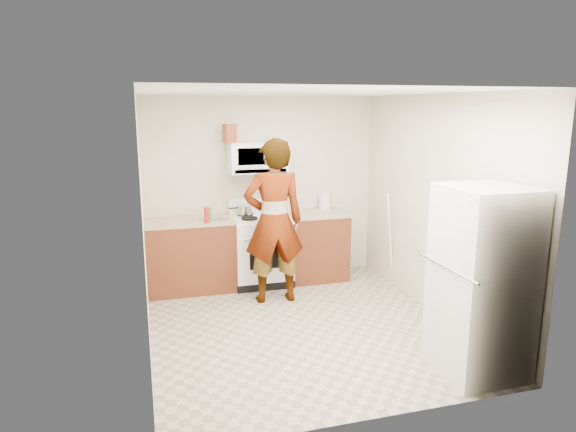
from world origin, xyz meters
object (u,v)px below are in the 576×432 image
object	(u,v)px
gas_range	(261,248)
kettle	(325,202)
person	(274,221)
saucepan	(244,210)
microwave	(258,157)
fridge	(482,282)

from	to	relation	value
gas_range	kettle	distance (m)	1.14
person	kettle	world-z (taller)	person
person	saucepan	size ratio (longest dim) A/B	10.33
kettle	saucepan	distance (m)	1.18
gas_range	saucepan	world-z (taller)	gas_range
kettle	saucepan	size ratio (longest dim) A/B	1.06
kettle	saucepan	bearing A→B (deg)	-151.13
microwave	saucepan	distance (m)	0.72
fridge	person	bearing A→B (deg)	120.70
kettle	microwave	bearing A→B (deg)	-152.36
gas_range	microwave	distance (m)	1.22
gas_range	fridge	size ratio (longest dim) A/B	0.66
gas_range	person	world-z (taller)	person
gas_range	saucepan	size ratio (longest dim) A/B	5.83
fridge	kettle	xyz separation A→B (m)	(-0.35, 3.06, 0.19)
gas_range	kettle	xyz separation A→B (m)	(0.98, 0.20, 0.55)
microwave	kettle	bearing A→B (deg)	4.23
microwave	saucepan	bearing A→B (deg)	-168.60
person	kettle	xyz separation A→B (m)	(0.96, 0.86, 0.04)
gas_range	kettle	size ratio (longest dim) A/B	5.52
gas_range	saucepan	distance (m)	0.57
person	saucepan	xyz separation A→B (m)	(-0.21, 0.75, 0.01)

